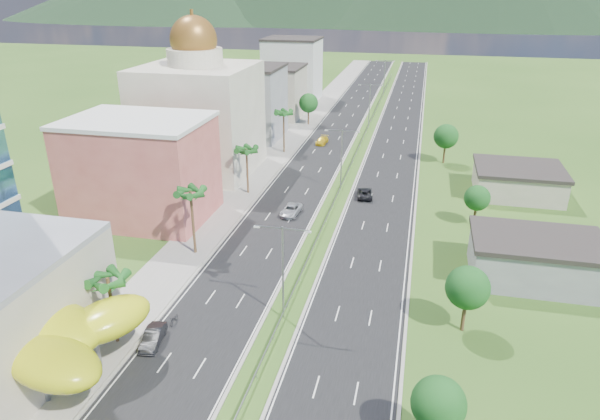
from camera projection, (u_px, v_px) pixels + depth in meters
The scene contains 32 objects.
ground at pixel (257, 378), 49.78m from camera, with size 500.00×500.00×0.00m, color #2D5119.
road_left at pixel (336, 131), 131.96m from camera, with size 11.00×260.00×0.04m, color black.
road_right at pixel (397, 135), 128.86m from camera, with size 11.00×260.00×0.04m, color black.
sidewalk_left at pixel (298, 129), 133.90m from camera, with size 7.00×260.00×0.12m, color gray.
median_guardrail at pixel (357, 152), 114.04m from camera, with size 0.10×216.06×0.76m.
streetlight_median_b at pixel (283, 263), 56.08m from camera, with size 6.04×0.25×11.00m.
streetlight_median_c at pixel (342, 154), 91.93m from camera, with size 6.04×0.25×11.00m.
streetlight_median_d at pixel (370, 101), 132.25m from camera, with size 6.04×0.25×11.00m.
streetlight_median_e at pixel (385, 73), 172.57m from camera, with size 6.04×0.25×11.00m.
lime_canopy at pixel (30, 329), 48.35m from camera, with size 18.00×15.00×7.40m.
pink_shophouse at pixel (141, 171), 81.28m from camera, with size 20.00×15.00×15.00m, color #B45049.
domed_building at pixel (199, 113), 100.37m from camera, with size 20.00×20.00×28.70m.
midrise_grey at pixel (247, 103), 123.89m from camera, with size 16.00×15.00×16.00m, color gray.
midrise_beige at pixel (272, 92), 144.19m from camera, with size 16.00×15.00×13.00m, color #A39D86.
midrise_white at pixel (292, 70), 163.81m from camera, with size 16.00×15.00×18.00m, color silver.
shed_near at pixel (535, 261), 65.42m from camera, with size 15.00×10.00×5.00m, color gray.
shed_far at pixel (518, 182), 92.00m from camera, with size 14.00×12.00×4.40m, color #A39D86.
palm_tree_b at pixel (108, 282), 51.99m from camera, with size 3.60×3.60×8.10m.
palm_tree_c at pixel (191, 195), 69.35m from camera, with size 3.60×3.60×9.60m.
palm_tree_d at pixel (247, 152), 90.33m from camera, with size 3.60×3.60×8.60m.
palm_tree_e at pixel (284, 114), 112.43m from camera, with size 3.60×3.60×9.40m.
leafy_tree_lfar at pixel (308, 103), 135.91m from camera, with size 4.90×4.90×8.05m.
leafy_tree_ra at pixel (438, 404), 40.12m from camera, with size 4.20×4.20×6.90m.
leafy_tree_rb at pixel (468, 288), 54.57m from camera, with size 4.55×4.55×7.47m.
leafy_tree_rc at pixel (477, 198), 79.36m from camera, with size 3.85×3.85×6.33m.
leafy_tree_rd at pixel (446, 136), 106.59m from camera, with size 4.90×4.90×8.05m.
mountain_ridge at pixel (488, 27), 440.61m from camera, with size 860.00×140.00×90.00m, color black, non-canonical shape.
car_dark_left at pixel (153, 337), 54.14m from camera, with size 1.63×4.69×1.54m, color black.
car_silver_mid_left at pixel (291, 210), 84.36m from camera, with size 2.47×5.36×1.49m, color #A1A4A9.
car_yellow_far_left at pixel (322, 141), 121.33m from camera, with size 2.08×5.11×1.48m, color gold.
car_dark_far_right at pixel (365, 193), 91.19m from camera, with size 2.43×5.27×1.46m, color black.
motorcycle at pixel (174, 318), 57.43m from camera, with size 0.58×1.92×1.23m, color black.
Camera 1 is at (12.84, -37.70, 33.95)m, focal length 32.00 mm.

